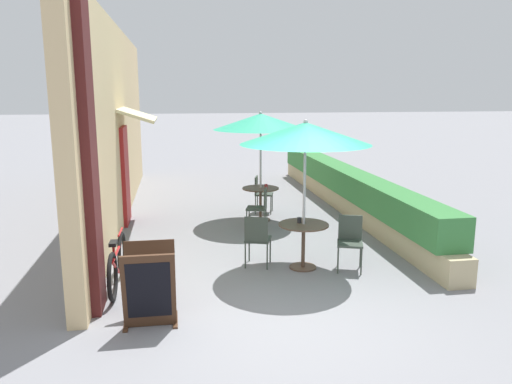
{
  "coord_description": "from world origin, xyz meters",
  "views": [
    {
      "loc": [
        -1.31,
        -5.85,
        2.84
      ],
      "look_at": [
        0.15,
        3.11,
        1.0
      ],
      "focal_mm": 35.0,
      "sensor_mm": 36.0,
      "label": 1
    }
  ],
  "objects_px": {
    "cafe_chair_mid_right": "(260,205)",
    "coffee_cup_mid": "(266,186)",
    "patio_umbrella_near": "(305,134)",
    "cafe_chair_near_right": "(257,237)",
    "patio_table_mid": "(261,196)",
    "patio_table_near": "(303,235)",
    "coffee_cup_near": "(299,220)",
    "bicycle_leaning": "(117,263)",
    "cafe_chair_mid_left": "(261,191)",
    "cafe_chair_near_left": "(350,238)",
    "patio_umbrella_mid": "(261,122)",
    "menu_board": "(150,286)"
  },
  "relations": [
    {
      "from": "patio_table_mid",
      "to": "bicycle_leaning",
      "type": "relative_size",
      "value": 0.47
    },
    {
      "from": "patio_table_near",
      "to": "cafe_chair_mid_right",
      "type": "xyz_separation_m",
      "value": [
        -0.3,
        2.39,
        -0.03
      ]
    },
    {
      "from": "patio_umbrella_near",
      "to": "coffee_cup_near",
      "type": "relative_size",
      "value": 26.82
    },
    {
      "from": "patio_table_near",
      "to": "cafe_chair_mid_left",
      "type": "relative_size",
      "value": 0.93
    },
    {
      "from": "coffee_cup_mid",
      "to": "bicycle_leaning",
      "type": "height_order",
      "value": "coffee_cup_mid"
    },
    {
      "from": "bicycle_leaning",
      "to": "patio_umbrella_near",
      "type": "bearing_deg",
      "value": 8.01
    },
    {
      "from": "patio_table_near",
      "to": "coffee_cup_near",
      "type": "height_order",
      "value": "coffee_cup_near"
    },
    {
      "from": "cafe_chair_mid_right",
      "to": "cafe_chair_near_right",
      "type": "bearing_deg",
      "value": -174.7
    },
    {
      "from": "cafe_chair_mid_left",
      "to": "bicycle_leaning",
      "type": "distance_m",
      "value": 5.09
    },
    {
      "from": "cafe_chair_mid_right",
      "to": "cafe_chair_near_left",
      "type": "bearing_deg",
      "value": -141.82
    },
    {
      "from": "patio_table_near",
      "to": "patio_umbrella_near",
      "type": "xyz_separation_m",
      "value": [
        0.0,
        0.0,
        1.64
      ]
    },
    {
      "from": "patio_table_near",
      "to": "cafe_chair_near_left",
      "type": "relative_size",
      "value": 0.93
    },
    {
      "from": "cafe_chair_near_left",
      "to": "cafe_chair_near_right",
      "type": "xyz_separation_m",
      "value": [
        -1.46,
        0.33,
        0.0
      ]
    },
    {
      "from": "patio_umbrella_near",
      "to": "bicycle_leaning",
      "type": "distance_m",
      "value": 3.44
    },
    {
      "from": "coffee_cup_near",
      "to": "cafe_chair_mid_right",
      "type": "distance_m",
      "value": 2.35
    },
    {
      "from": "patio_umbrella_mid",
      "to": "cafe_chair_mid_right",
      "type": "bearing_deg",
      "value": -100.38
    },
    {
      "from": "patio_umbrella_near",
      "to": "coffee_cup_mid",
      "type": "relative_size",
      "value": 26.82
    },
    {
      "from": "patio_umbrella_near",
      "to": "patio_table_near",
      "type": "bearing_deg",
      "value": 0.0
    },
    {
      "from": "cafe_chair_mid_left",
      "to": "menu_board",
      "type": "relative_size",
      "value": 0.89
    },
    {
      "from": "patio_table_near",
      "to": "cafe_chair_near_left",
      "type": "bearing_deg",
      "value": -12.75
    },
    {
      "from": "patio_umbrella_near",
      "to": "patio_table_mid",
      "type": "distance_m",
      "value": 3.54
    },
    {
      "from": "cafe_chair_near_right",
      "to": "coffee_cup_near",
      "type": "xyz_separation_m",
      "value": [
        0.68,
        -0.09,
        0.27
      ]
    },
    {
      "from": "patio_umbrella_near",
      "to": "cafe_chair_near_right",
      "type": "height_order",
      "value": "patio_umbrella_near"
    },
    {
      "from": "coffee_cup_near",
      "to": "patio_umbrella_near",
      "type": "bearing_deg",
      "value": -54.2
    },
    {
      "from": "patio_umbrella_near",
      "to": "patio_umbrella_mid",
      "type": "bearing_deg",
      "value": 93.01
    },
    {
      "from": "cafe_chair_near_left",
      "to": "patio_table_mid",
      "type": "relative_size",
      "value": 1.07
    },
    {
      "from": "menu_board",
      "to": "cafe_chair_mid_left",
      "type": "bearing_deg",
      "value": 66.56
    },
    {
      "from": "patio_umbrella_mid",
      "to": "patio_table_near",
      "type": "bearing_deg",
      "value": -86.99
    },
    {
      "from": "coffee_cup_mid",
      "to": "bicycle_leaning",
      "type": "bearing_deg",
      "value": -129.92
    },
    {
      "from": "patio_table_near",
      "to": "cafe_chair_mid_left",
      "type": "distance_m",
      "value": 3.87
    },
    {
      "from": "bicycle_leaning",
      "to": "cafe_chair_near_left",
      "type": "bearing_deg",
      "value": 4.1
    },
    {
      "from": "patio_table_near",
      "to": "patio_table_mid",
      "type": "bearing_deg",
      "value": 93.01
    },
    {
      "from": "cafe_chair_near_right",
      "to": "coffee_cup_near",
      "type": "height_order",
      "value": "cafe_chair_near_right"
    },
    {
      "from": "cafe_chair_near_right",
      "to": "patio_umbrella_mid",
      "type": "relative_size",
      "value": 0.36
    },
    {
      "from": "patio_table_near",
      "to": "coffee_cup_near",
      "type": "distance_m",
      "value": 0.26
    },
    {
      "from": "cafe_chair_near_left",
      "to": "bicycle_leaning",
      "type": "height_order",
      "value": "cafe_chair_near_left"
    },
    {
      "from": "cafe_chair_mid_right",
      "to": "menu_board",
      "type": "distance_m",
      "value": 4.5
    },
    {
      "from": "patio_umbrella_mid",
      "to": "cafe_chair_mid_left",
      "type": "bearing_deg",
      "value": 79.62
    },
    {
      "from": "patio_umbrella_near",
      "to": "cafe_chair_mid_right",
      "type": "xyz_separation_m",
      "value": [
        -0.3,
        2.39,
        -1.68
      ]
    },
    {
      "from": "patio_table_near",
      "to": "cafe_chair_mid_right",
      "type": "distance_m",
      "value": 2.41
    },
    {
      "from": "cafe_chair_mid_right",
      "to": "coffee_cup_mid",
      "type": "xyz_separation_m",
      "value": [
        0.25,
        0.67,
        0.27
      ]
    },
    {
      "from": "patio_table_near",
      "to": "cafe_chair_near_left",
      "type": "distance_m",
      "value": 0.75
    },
    {
      "from": "patio_table_near",
      "to": "cafe_chair_near_left",
      "type": "height_order",
      "value": "cafe_chair_near_left"
    },
    {
      "from": "patio_table_mid",
      "to": "menu_board",
      "type": "bearing_deg",
      "value": -115.0
    },
    {
      "from": "cafe_chair_near_right",
      "to": "patio_table_near",
      "type": "bearing_deg",
      "value": 5.86
    },
    {
      "from": "patio_umbrella_near",
      "to": "patio_table_mid",
      "type": "height_order",
      "value": "patio_umbrella_near"
    },
    {
      "from": "cafe_chair_mid_right",
      "to": "coffee_cup_mid",
      "type": "bearing_deg",
      "value": -3.96
    },
    {
      "from": "cafe_chair_mid_left",
      "to": "patio_umbrella_mid",
      "type": "bearing_deg",
      "value": 5.86
    },
    {
      "from": "patio_table_near",
      "to": "coffee_cup_near",
      "type": "relative_size",
      "value": 9.0
    },
    {
      "from": "patio_table_mid",
      "to": "bicycle_leaning",
      "type": "height_order",
      "value": "bicycle_leaning"
    }
  ]
}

